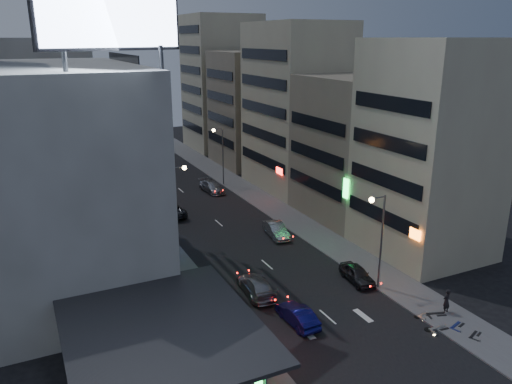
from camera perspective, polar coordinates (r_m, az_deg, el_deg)
ground at (r=36.12m, az=11.86°, el=-16.77°), size 180.00×180.00×0.00m
sidewalk_left at (r=57.93m, az=-13.14°, el=-3.38°), size 4.00×120.00×0.12m
sidewalk_right at (r=62.99m, az=1.15°, el=-1.23°), size 4.00×120.00×0.12m
food_court at (r=31.43m, az=-12.13°, el=-18.13°), size 11.00×13.00×3.88m
white_building at (r=44.67m, az=-22.24°, el=1.68°), size 14.00×24.00×18.00m
shophouse_near at (r=49.02m, az=19.17°, el=4.51°), size 10.00×11.00×20.00m
shophouse_mid at (r=58.22m, az=11.43°, el=4.99°), size 11.00×12.00×16.00m
shophouse_far at (r=68.10m, az=4.60°, el=9.57°), size 10.00×14.00×22.00m
far_left_a at (r=69.07m, az=-22.70°, el=7.58°), size 11.00×10.00×20.00m
far_left_b at (r=82.26m, az=-23.48°, el=7.07°), size 12.00×10.00×15.00m
far_right_a at (r=81.76m, az=-0.49°, el=9.48°), size 11.00×12.00×18.00m
far_right_b at (r=94.39m, az=-3.93°, el=12.31°), size 12.00×12.00×24.00m
billboard at (r=33.83m, az=-16.25°, el=19.43°), size 9.52×3.75×6.20m
street_lamp_right_near at (r=41.17m, az=13.83°, el=-4.10°), size 1.60×0.44×8.02m
street_lamp_left at (r=49.35m, az=-9.07°, el=-0.23°), size 1.60×0.44×8.02m
street_lamp_right_far at (r=69.57m, az=-4.12°, el=5.03°), size 1.60×0.44×8.02m
parked_car_right_near at (r=43.93m, az=11.49°, el=-9.18°), size 2.10×4.27×1.40m
parked_car_right_mid at (r=52.37m, az=2.31°, el=-4.36°), size 2.17×4.66×1.48m
parked_car_left at (r=59.25m, az=-9.74°, el=-1.97°), size 2.66×5.58×1.53m
parked_car_right_far at (r=67.69m, az=-5.06°, el=0.62°), size 2.56×5.24×1.47m
road_car_blue at (r=37.42m, az=4.75°, el=-13.86°), size 1.56×4.23×1.38m
road_car_silver at (r=41.12m, az=0.04°, el=-10.67°), size 2.59×5.32×1.49m
person at (r=40.89m, az=20.93°, el=-11.54°), size 0.78×0.59×1.93m
scooter_black_a at (r=39.58m, az=23.81°, el=-13.59°), size 1.25×1.90×1.11m
scooter_silver_a at (r=39.38m, az=20.77°, el=-13.26°), size 0.86×2.08×1.24m
scooter_blue at (r=40.23m, az=22.17°, el=-12.78°), size 1.21×2.06×1.20m
scooter_black_b at (r=41.02m, az=20.69°, el=-11.96°), size 1.30×2.15×1.25m
scooter_silver_b at (r=40.76m, az=19.00°, el=-12.14°), size 0.85×1.75×1.03m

